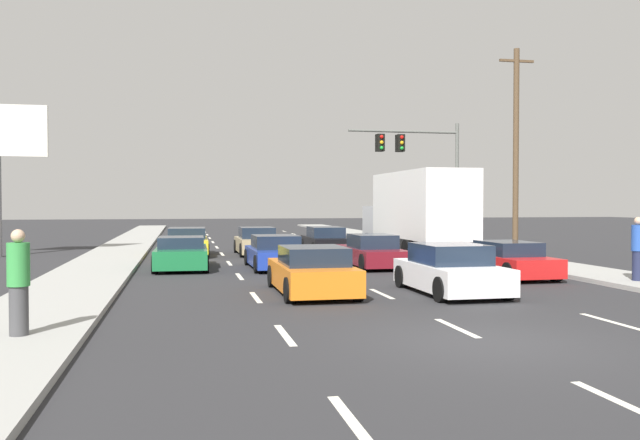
% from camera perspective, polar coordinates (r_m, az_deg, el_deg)
% --- Properties ---
extents(ground_plane, '(140.00, 140.00, 0.00)m').
position_cam_1_polar(ground_plane, '(36.28, -3.39, -2.42)').
color(ground_plane, '#2B2B2D').
extents(sidewalk_right, '(2.72, 80.00, 0.14)m').
position_cam_1_polar(sidewalk_right, '(33.75, 11.99, -2.62)').
color(sidewalk_right, '#9E9E99').
rests_on(sidewalk_right, ground_plane).
extents(sidewalk_left, '(2.72, 80.00, 0.14)m').
position_cam_1_polar(sidewalk_left, '(31.06, -17.38, -3.00)').
color(sidewalk_left, '#9E9E99').
rests_on(sidewalk_left, ground_plane).
extents(lane_markings, '(6.94, 57.00, 0.01)m').
position_cam_1_polar(lane_markings, '(30.15, -1.68, -3.20)').
color(lane_markings, silver).
rests_on(lane_markings, ground_plane).
extents(car_yellow, '(2.06, 4.36, 1.31)m').
position_cam_1_polar(car_yellow, '(31.48, -11.38, -1.93)').
color(car_yellow, yellow).
rests_on(car_yellow, ground_plane).
extents(car_green, '(2.03, 4.42, 1.21)m').
position_cam_1_polar(car_green, '(25.18, -11.84, -2.88)').
color(car_green, '#196B38').
rests_on(car_green, ground_plane).
extents(car_tan, '(1.91, 4.05, 1.31)m').
position_cam_1_polar(car_tan, '(31.63, -5.47, -1.91)').
color(car_tan, tan).
rests_on(car_tan, ground_plane).
extents(car_blue, '(2.00, 4.22, 1.25)m').
position_cam_1_polar(car_blue, '(24.86, -3.87, -2.89)').
color(car_blue, '#1E389E').
rests_on(car_blue, ground_plane).
extents(car_orange, '(1.95, 4.29, 1.29)m').
position_cam_1_polar(car_orange, '(17.89, -0.68, -4.49)').
color(car_orange, orange).
rests_on(car_orange, ground_plane).
extents(car_black, '(1.91, 4.38, 1.30)m').
position_cam_1_polar(car_black, '(32.39, 0.45, -1.81)').
color(car_black, black).
rests_on(car_black, ground_plane).
extents(car_maroon, '(1.85, 4.63, 1.25)m').
position_cam_1_polar(car_maroon, '(25.57, 4.43, -2.78)').
color(car_maroon, maroon).
rests_on(car_maroon, ground_plane).
extents(car_white, '(2.01, 4.08, 1.34)m').
position_cam_1_polar(car_white, '(18.34, 11.16, -4.30)').
color(car_white, white).
rests_on(car_white, ground_plane).
extents(box_truck, '(2.56, 9.27, 3.81)m').
position_cam_1_polar(box_truck, '(29.81, 8.23, 0.89)').
color(box_truck, white).
rests_on(box_truck, ground_plane).
extents(car_red, '(1.86, 4.28, 1.18)m').
position_cam_1_polar(car_red, '(22.88, 15.84, -3.35)').
color(car_red, red).
rests_on(car_red, ground_plane).
extents(traffic_signal_mast, '(6.42, 0.69, 6.94)m').
position_cam_1_polar(traffic_signal_mast, '(37.31, 8.06, 5.57)').
color(traffic_signal_mast, '#595B56').
rests_on(traffic_signal_mast, ground_plane).
extents(utility_pole_mid, '(1.80, 0.28, 10.04)m').
position_cam_1_polar(utility_pole_mid, '(34.19, 16.51, 5.95)').
color(utility_pole_mid, brown).
rests_on(utility_pole_mid, ground_plane).
extents(pedestrian_near_corner, '(0.38, 0.38, 1.90)m').
position_cam_1_polar(pedestrian_near_corner, '(21.86, 25.69, -2.23)').
color(pedestrian_near_corner, '#1E233F').
rests_on(pedestrian_near_corner, sidewalk_right).
extents(pedestrian_mid_block, '(0.38, 0.38, 1.85)m').
position_cam_1_polar(pedestrian_mid_block, '(12.70, -24.52, -4.89)').
color(pedestrian_mid_block, '#3F3F42').
rests_on(pedestrian_mid_block, sidewalk_left).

